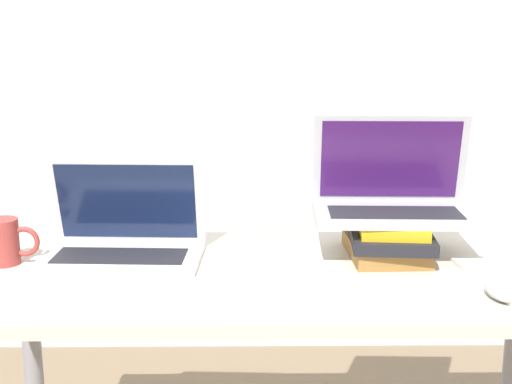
{
  "coord_description": "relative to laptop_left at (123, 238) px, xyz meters",
  "views": [
    {
      "loc": [
        -0.07,
        -1.21,
        1.25
      ],
      "look_at": [
        -0.05,
        0.3,
        0.9
      ],
      "focal_mm": 50.0,
      "sensor_mm": 36.0,
      "label": 1
    }
  ],
  "objects": [
    {
      "name": "laptop_left",
      "position": [
        0.0,
        0.0,
        0.0
      ],
      "size": [
        0.38,
        0.25,
        0.23
      ],
      "color": "silver",
      "rests_on": "desk"
    },
    {
      "name": "book_stack",
      "position": [
        0.63,
        0.01,
        -0.0
      ],
      "size": [
        0.21,
        0.28,
        0.09
      ],
      "color": "olive",
      "rests_on": "desk"
    },
    {
      "name": "laptop_on_books",
      "position": [
        0.64,
        0.03,
        0.09
      ],
      "size": [
        0.38,
        0.24,
        0.23
      ],
      "color": "#B2B2B7",
      "rests_on": "book_stack"
    },
    {
      "name": "wireless_keyboard",
      "position": [
        0.61,
        -0.27,
        -0.04
      ],
      "size": [
        0.27,
        0.11,
        0.01
      ],
      "color": "white",
      "rests_on": "desk"
    },
    {
      "name": "mouse",
      "position": [
        0.8,
        -0.27,
        -0.03
      ],
      "size": [
        0.06,
        0.11,
        0.03
      ],
      "color": "#B2B2B7",
      "rests_on": "desk"
    },
    {
      "name": "mug",
      "position": [
        -0.26,
        -0.04,
        0.01
      ],
      "size": [
        0.12,
        0.07,
        0.11
      ],
      "color": "#9E3833",
      "rests_on": "desk"
    },
    {
      "name": "desk",
      "position": [
        0.36,
        -0.09,
        -0.14
      ],
      "size": [
        1.41,
        0.61,
        0.72
      ],
      "color": "beige",
      "rests_on": "ground_plane"
    }
  ]
}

